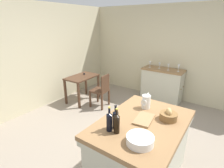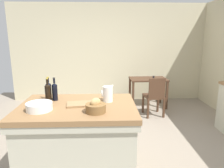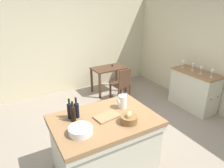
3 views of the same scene
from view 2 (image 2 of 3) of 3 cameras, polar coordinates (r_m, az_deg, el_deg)
The scene contains 12 objects.
ground_plane at distance 3.49m, azimuth 0.66°, elevation -16.77°, with size 6.76×6.76×0.00m, color gray.
wall_back at distance 5.64m, azimuth -0.61°, elevation 8.63°, with size 5.32×0.12×2.60m, color beige.
island_table at distance 2.76m, azimuth -9.30°, elevation -14.06°, with size 1.45×1.01×0.91m.
writing_desk at distance 5.19m, azimuth 10.01°, elevation 0.29°, with size 0.92×0.59×0.77m.
wooden_chair at distance 4.59m, azimuth 11.79°, elevation -3.15°, with size 0.44×0.44×0.89m.
pitcher at distance 2.67m, azimuth -1.22°, elevation -2.74°, with size 0.17×0.13×0.24m.
wash_bowl at distance 2.52m, azimuth -19.62°, elevation -5.93°, with size 0.30×0.30×0.09m, color white.
bread_basket at distance 2.32m, azimuth -4.57°, elevation -6.49°, with size 0.23×0.23×0.17m.
cutting_board at distance 2.59m, azimuth -8.55°, elevation -5.54°, with size 0.35×0.21×0.02m, color #99754C.
wine_bottle_dark at distance 2.82m, azimuth -15.69°, elevation -1.94°, with size 0.07×0.07×0.31m.
wine_bottle_amber at distance 2.87m, azimuth -17.26°, elevation -1.76°, with size 0.07×0.07×0.31m.
wine_bottle_green at distance 2.78m, azimuth -17.47°, elevation -2.24°, with size 0.07×0.07×0.32m.
Camera 2 is at (-0.15, -3.03, 1.74)m, focal length 32.77 mm.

